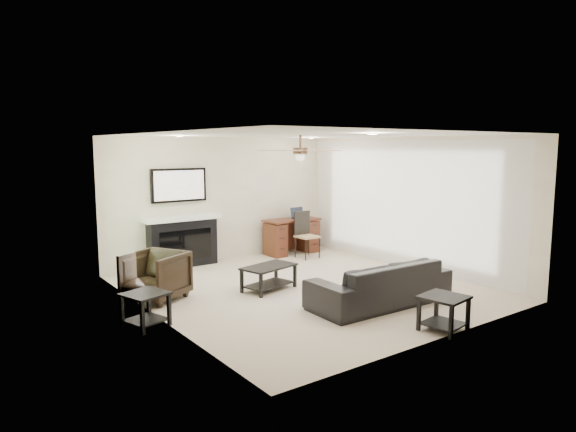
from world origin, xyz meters
name	(u,v)px	position (x,y,z in m)	size (l,w,h in m)	color
room_shell	(310,185)	(0.19, 0.08, 1.68)	(5.50, 5.54, 2.52)	#BEB299
sofa	(380,283)	(0.39, -1.34, 0.32)	(2.22, 0.87, 0.65)	black
armchair	(155,276)	(-2.21, 0.81, 0.37)	(0.80, 0.82, 0.74)	black
coffee_table	(269,278)	(-0.51, 0.26, 0.20)	(0.90, 0.50, 0.40)	black
end_table_near	(443,313)	(0.24, -2.59, 0.23)	(0.52, 0.52, 0.45)	black
end_table_left	(146,310)	(-2.76, -0.24, 0.23)	(0.50, 0.50, 0.45)	black
fireplace_unit	(182,218)	(-0.95, 2.58, 0.95)	(1.52, 0.34, 1.91)	black
desk	(292,236)	(1.49, 2.35, 0.38)	(1.22, 0.56, 0.76)	#3C160F
desk_chair	(307,235)	(1.49, 1.80, 0.48)	(0.42, 0.44, 0.97)	black
laptop	(300,213)	(1.69, 2.33, 0.88)	(0.33, 0.24, 0.23)	black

